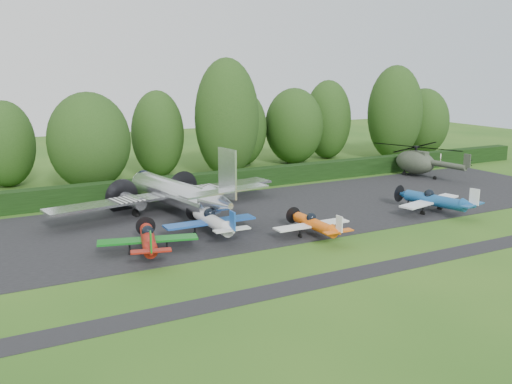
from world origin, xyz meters
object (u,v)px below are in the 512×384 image
light_plane_orange (315,224)px  sign_board (430,159)px  transport_plane (175,193)px  light_plane_red (148,239)px  helicopter (416,160)px  light_plane_white (213,221)px  light_plane_blue (435,200)px

light_plane_orange → sign_board: light_plane_orange is taller
transport_plane → light_plane_red: 11.05m
light_plane_red → helicopter: (37.44, 13.32, 0.83)m
light_plane_red → helicopter: size_ratio=0.56×
light_plane_white → light_plane_orange: light_plane_white is taller
light_plane_orange → light_plane_white: bearing=150.0°
transport_plane → sign_board: transport_plane is taller
transport_plane → light_plane_blue: 23.32m
transport_plane → light_plane_white: transport_plane is taller
light_plane_red → helicopter: 39.74m
light_plane_orange → light_plane_blue: (13.62, 1.01, 0.18)m
light_plane_white → light_plane_orange: 7.98m
helicopter → sign_board: helicopter is taller
light_plane_red → light_plane_blue: (26.37, -0.92, 0.08)m
helicopter → light_plane_white: bearing=-154.0°
transport_plane → light_plane_orange: bearing=-48.0°
transport_plane → helicopter: size_ratio=1.68×
sign_board → light_plane_blue: bearing=-143.6°
light_plane_white → light_plane_red: bearing=-160.9°
light_plane_blue → sign_board: bearing=59.6°
helicopter → sign_board: 6.50m
sign_board → light_plane_orange: bearing=-158.5°
light_plane_red → light_plane_white: bearing=5.1°
light_plane_red → light_plane_orange: 12.89m
transport_plane → light_plane_orange: 13.58m
light_plane_red → light_plane_white: light_plane_white is taller
light_plane_blue → helicopter: helicopter is taller
light_plane_red → sign_board: (43.03, 16.54, 0.12)m
light_plane_blue → sign_board: size_ratio=2.43×
light_plane_white → transport_plane: bearing=92.1°
light_plane_orange → helicopter: helicopter is taller
light_plane_red → light_plane_orange: light_plane_red is taller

